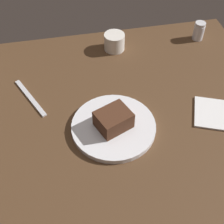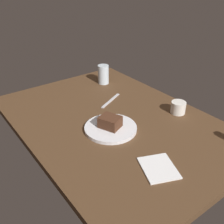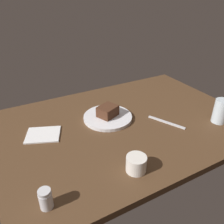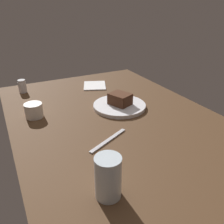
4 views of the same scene
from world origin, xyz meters
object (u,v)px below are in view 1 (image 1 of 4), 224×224
object	(u,v)px
coffee_cup	(114,42)
folded_napkin	(219,114)
butter_knife	(30,98)
salt_shaker	(199,31)
chocolate_cake_slice	(113,120)
dessert_plate	(114,127)

from	to	relation	value
coffee_cup	folded_napkin	size ratio (longest dim) A/B	0.51
butter_knife	folded_napkin	bearing A→B (deg)	46.16
salt_shaker	folded_napkin	xyz separation A→B (cm)	(8.32, 38.15, -3.10)
chocolate_cake_slice	dessert_plate	bearing A→B (deg)	-112.29
salt_shaker	coffee_cup	bearing A→B (deg)	-0.10
chocolate_cake_slice	salt_shaker	xyz separation A→B (cm)	(-40.49, -37.09, -0.81)
coffee_cup	chocolate_cake_slice	bearing A→B (deg)	77.84
salt_shaker	butter_knife	bearing A→B (deg)	17.22
dessert_plate	folded_napkin	world-z (taller)	dessert_plate
butter_knife	salt_shaker	bearing A→B (deg)	81.81
salt_shaker	butter_knife	world-z (taller)	salt_shaker
salt_shaker	coffee_cup	world-z (taller)	salt_shaker
dessert_plate	coffee_cup	bearing A→B (deg)	-102.09
dessert_plate	coffee_cup	distance (cm)	37.82
chocolate_cake_slice	coffee_cup	world-z (taller)	chocolate_cake_slice
chocolate_cake_slice	butter_knife	world-z (taller)	chocolate_cake_slice
chocolate_cake_slice	salt_shaker	distance (cm)	54.92
salt_shaker	folded_napkin	size ratio (longest dim) A/B	0.47
dessert_plate	chocolate_cake_slice	xyz separation A→B (cm)	(0.10, 0.23, 3.40)
butter_knife	folded_napkin	size ratio (longest dim) A/B	1.30
butter_knife	folded_napkin	distance (cm)	58.30
dessert_plate	folded_napkin	distance (cm)	32.10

